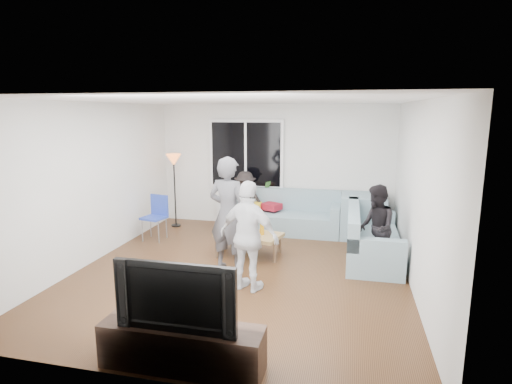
% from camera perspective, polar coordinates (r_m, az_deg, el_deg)
% --- Properties ---
extents(floor, '(5.00, 5.50, 0.04)m').
position_cam_1_polar(floor, '(6.54, -2.08, -11.07)').
color(floor, '#56351C').
rests_on(floor, ground).
extents(ceiling, '(5.00, 5.50, 0.04)m').
position_cam_1_polar(ceiling, '(6.06, -2.26, 12.72)').
color(ceiling, white).
rests_on(ceiling, ground).
extents(wall_back, '(5.00, 0.04, 2.60)m').
position_cam_1_polar(wall_back, '(8.84, 2.54, 3.63)').
color(wall_back, silver).
rests_on(wall_back, ground).
extents(wall_front, '(5.00, 0.04, 2.60)m').
position_cam_1_polar(wall_front, '(3.65, -13.70, -7.58)').
color(wall_front, silver).
rests_on(wall_front, ground).
extents(wall_left, '(0.04, 5.50, 2.60)m').
position_cam_1_polar(wall_left, '(7.24, -21.80, 1.17)').
color(wall_left, silver).
rests_on(wall_left, ground).
extents(wall_right, '(0.04, 5.50, 2.60)m').
position_cam_1_polar(wall_right, '(6.03, 21.63, -0.67)').
color(wall_right, silver).
rests_on(wall_right, ground).
extents(window_frame, '(1.62, 0.06, 1.47)m').
position_cam_1_polar(window_frame, '(8.86, -1.37, 5.28)').
color(window_frame, white).
rests_on(window_frame, wall_back).
extents(window_glass, '(1.50, 0.02, 1.35)m').
position_cam_1_polar(window_glass, '(8.82, -1.44, 5.26)').
color(window_glass, black).
rests_on(window_glass, window_frame).
extents(window_mullion, '(0.05, 0.03, 1.35)m').
position_cam_1_polar(window_mullion, '(8.81, -1.45, 5.25)').
color(window_mullion, white).
rests_on(window_mullion, window_frame).
extents(radiator, '(1.30, 0.12, 0.62)m').
position_cam_1_polar(radiator, '(9.03, -1.40, -2.59)').
color(radiator, silver).
rests_on(radiator, floor).
extents(potted_plant, '(0.25, 0.22, 0.38)m').
position_cam_1_polar(potted_plant, '(8.79, 1.47, 0.36)').
color(potted_plant, '#346327').
rests_on(potted_plant, radiator).
extents(vase, '(0.19, 0.19, 0.18)m').
position_cam_1_polar(vase, '(9.01, -3.68, -0.05)').
color(vase, white).
rests_on(vase, radiator).
extents(sofa_back_section, '(2.30, 0.85, 0.85)m').
position_cam_1_polar(sofa_back_section, '(8.47, 3.80, -2.75)').
color(sofa_back_section, gray).
rests_on(sofa_back_section, floor).
extents(sofa_right_section, '(2.00, 0.85, 0.85)m').
position_cam_1_polar(sofa_right_section, '(7.21, 15.97, -5.65)').
color(sofa_right_section, gray).
rests_on(sofa_right_section, floor).
extents(sofa_corner, '(0.85, 0.85, 0.85)m').
position_cam_1_polar(sofa_corner, '(8.37, 14.59, -3.25)').
color(sofa_corner, gray).
rests_on(sofa_corner, floor).
extents(cushion_yellow, '(0.40, 0.35, 0.14)m').
position_cam_1_polar(cushion_yellow, '(8.55, -0.58, -1.99)').
color(cushion_yellow, gold).
rests_on(cushion_yellow, sofa_back_section).
extents(cushion_red, '(0.45, 0.43, 0.13)m').
position_cam_1_polar(cushion_red, '(8.55, 2.17, -2.01)').
color(cushion_red, maroon).
rests_on(cushion_red, sofa_back_section).
extents(coffee_table, '(1.21, 0.83, 0.40)m').
position_cam_1_polar(coffee_table, '(7.14, -1.00, -7.25)').
color(coffee_table, '#A3804F').
rests_on(coffee_table, floor).
extents(pitcher, '(0.17, 0.17, 0.17)m').
position_cam_1_polar(pitcher, '(7.08, -0.71, -5.00)').
color(pitcher, maroon).
rests_on(pitcher, coffee_table).
extents(side_chair, '(0.48, 0.48, 0.86)m').
position_cam_1_polar(side_chair, '(8.16, -13.98, -3.56)').
color(side_chair, '#273EAB').
rests_on(side_chair, floor).
extents(floor_lamp, '(0.32, 0.32, 1.56)m').
position_cam_1_polar(floor_lamp, '(8.96, -11.21, 0.16)').
color(floor_lamp, orange).
rests_on(floor_lamp, floor).
extents(player_left, '(0.73, 0.56, 1.79)m').
position_cam_1_polar(player_left, '(6.33, -3.85, -3.12)').
color(player_left, '#48484D').
rests_on(player_left, floor).
extents(player_right, '(0.98, 0.63, 1.54)m').
position_cam_1_polar(player_right, '(5.63, -1.00, -6.22)').
color(player_right, silver).
rests_on(player_right, floor).
extents(spectator_right, '(0.61, 0.73, 1.35)m').
position_cam_1_polar(spectator_right, '(6.64, 16.30, -4.83)').
color(spectator_right, black).
rests_on(spectator_right, floor).
extents(spectator_back, '(0.87, 0.61, 1.23)m').
position_cam_1_polar(spectator_back, '(8.61, -1.50, -1.18)').
color(spectator_back, black).
rests_on(spectator_back, floor).
extents(tv_console, '(1.60, 0.40, 0.44)m').
position_cam_1_polar(tv_console, '(4.29, -10.23, -20.36)').
color(tv_console, '#35241A').
rests_on(tv_console, floor).
extents(television, '(1.18, 0.15, 0.68)m').
position_cam_1_polar(television, '(4.03, -10.51, -13.57)').
color(television, black).
rests_on(television, tv_console).
extents(bottle_a, '(0.07, 0.07, 0.22)m').
position_cam_1_polar(bottle_a, '(7.20, -3.19, -4.53)').
color(bottle_a, orange).
rests_on(bottle_a, coffee_table).
extents(bottle_b, '(0.08, 0.08, 0.21)m').
position_cam_1_polar(bottle_b, '(6.91, -1.98, -5.22)').
color(bottle_b, '#1B9529').
rests_on(bottle_b, coffee_table).
extents(bottle_d, '(0.07, 0.07, 0.22)m').
position_cam_1_polar(bottle_d, '(6.96, 0.84, -5.09)').
color(bottle_d, orange).
rests_on(bottle_d, coffee_table).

